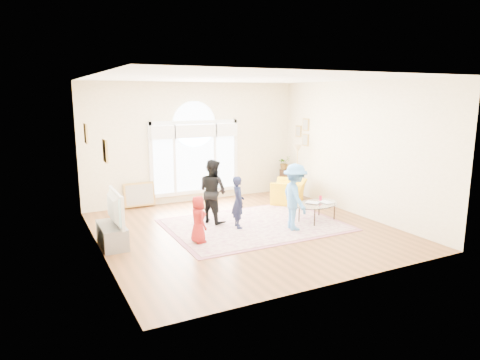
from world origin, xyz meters
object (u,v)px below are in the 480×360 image
area_rug (254,225)px  armchair (289,192)px  tv_console (112,235)px  television (111,208)px  coffee_table (317,204)px

area_rug → armchair: (1.78, 1.32, 0.30)m
tv_console → television: bearing=0.0°
coffee_table → armchair: size_ratio=1.42×
area_rug → armchair: bearing=36.4°
tv_console → coffee_table: bearing=-5.8°
television → armchair: (4.87, 1.23, -0.43)m
tv_console → television: 0.54m
area_rug → television: size_ratio=3.17×
tv_console → armchair: bearing=14.2°
area_rug → television: (-3.08, 0.09, 0.74)m
coffee_table → armchair: bearing=61.9°
area_rug → armchair: size_ratio=3.74×
area_rug → television: 3.17m
coffee_table → television: bearing=157.7°
area_rug → coffee_table: coffee_table is taller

